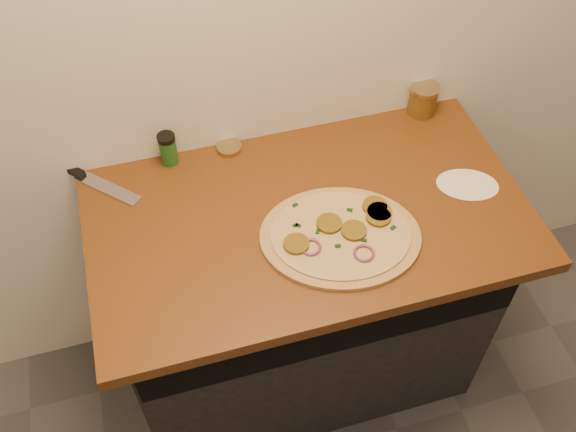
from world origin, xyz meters
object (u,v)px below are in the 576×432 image
object	(u,v)px
spice_shaker	(168,149)
chefs_knife	(86,177)
pizza	(341,235)
salsa_jar	(423,99)

from	to	relation	value
spice_shaker	chefs_knife	bearing A→B (deg)	-179.83
pizza	spice_shaker	world-z (taller)	spice_shaker
pizza	chefs_knife	size ratio (longest dim) A/B	2.08
pizza	spice_shaker	distance (m)	0.56
chefs_knife	salsa_jar	bearing A→B (deg)	0.22
salsa_jar	chefs_knife	bearing A→B (deg)	-179.78
pizza	chefs_knife	xyz separation A→B (m)	(-0.63, 0.40, -0.00)
pizza	salsa_jar	size ratio (longest dim) A/B	5.18
salsa_jar	spice_shaker	size ratio (longest dim) A/B	0.96
chefs_knife	spice_shaker	world-z (taller)	spice_shaker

